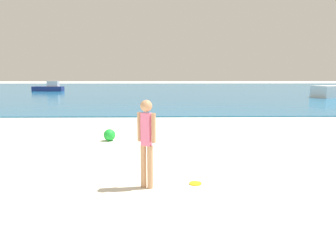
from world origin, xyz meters
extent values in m
cube|color=#1E6B9E|center=(0.00, 45.34, 0.03)|extent=(160.00, 60.00, 0.06)
cylinder|color=tan|center=(-0.53, 5.43, 0.39)|extent=(0.10, 0.10, 0.78)
cylinder|color=tan|center=(-0.65, 5.50, 0.39)|extent=(0.10, 0.10, 0.78)
cube|color=pink|center=(-0.59, 5.47, 1.07)|extent=(0.21, 0.18, 0.58)
sphere|color=tan|center=(-0.59, 5.47, 1.48)|extent=(0.21, 0.21, 0.21)
cylinder|color=tan|center=(-0.47, 5.40, 1.10)|extent=(0.08, 0.08, 0.52)
cylinder|color=tan|center=(-0.72, 5.54, 1.10)|extent=(0.08, 0.08, 0.52)
cylinder|color=yellow|center=(0.30, 5.64, 0.01)|extent=(0.23, 0.23, 0.03)
cube|color=navy|center=(-13.78, 39.50, 0.34)|extent=(3.56, 1.26, 0.56)
cube|color=silver|center=(-13.14, 39.47, 0.94)|extent=(1.30, 0.84, 0.63)
sphere|color=green|center=(-1.93, 9.77, 0.18)|extent=(0.36, 0.36, 0.36)
camera|label=1|loc=(-0.32, -0.28, 2.02)|focal=35.53mm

